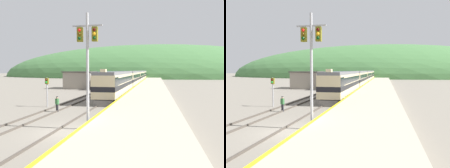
{
  "view_description": "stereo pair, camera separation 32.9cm",
  "coord_description": "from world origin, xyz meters",
  "views": [
    {
      "loc": [
        6.15,
        -14.02,
        4.33
      ],
      "look_at": [
        0.14,
        15.41,
        2.41
      ],
      "focal_mm": 35.0,
      "sensor_mm": 36.0,
      "label": 1
    },
    {
      "loc": [
        6.47,
        -13.96,
        4.33
      ],
      "look_at": [
        0.14,
        15.41,
        2.41
      ],
      "focal_mm": 35.0,
      "sensor_mm": 36.0,
      "label": 2
    }
  ],
  "objects": [
    {
      "name": "ground_plane",
      "position": [
        0.0,
        0.0,
        0.0
      ],
      "size": [
        500.0,
        500.0,
        0.0
      ],
      "primitive_type": "plane",
      "color": "gray"
    },
    {
      "name": "track_main",
      "position": [
        0.0,
        70.0,
        0.08
      ],
      "size": [
        1.52,
        180.0,
        0.16
      ],
      "color": "#4C443D",
      "rests_on": "ground"
    },
    {
      "name": "track_siding",
      "position": [
        -4.63,
        70.0,
        0.08
      ],
      "size": [
        1.52,
        180.0,
        0.16
      ],
      "color": "#4C443D",
      "rests_on": "ground"
    },
    {
      "name": "platform",
      "position": [
        4.9,
        50.0,
        0.44
      ],
      "size": [
        6.56,
        140.0,
        0.89
      ],
      "color": "#B2A893",
      "rests_on": "ground"
    },
    {
      "name": "distant_hills",
      "position": [
        0.0,
        133.24,
        0.0
      ],
      "size": [
        201.62,
        90.73,
        41.37
      ],
      "color": "#477A42",
      "rests_on": "ground"
    },
    {
      "name": "station_shed",
      "position": [
        -11.52,
        34.87,
        2.04
      ],
      "size": [
        6.88,
        5.92,
        4.04
      ],
      "color": "gray",
      "rests_on": "ground"
    },
    {
      "name": "express_train_lead_car",
      "position": [
        0.0,
        19.96,
        2.24
      ],
      "size": [
        2.99,
        19.15,
        4.45
      ],
      "color": "black",
      "rests_on": "ground"
    },
    {
      "name": "carriage_second",
      "position": [
        0.0,
        40.58,
        2.23
      ],
      "size": [
        2.98,
        19.86,
        4.09
      ],
      "color": "black",
      "rests_on": "ground"
    },
    {
      "name": "carriage_third",
      "position": [
        0.0,
        61.32,
        2.23
      ],
      "size": [
        2.98,
        19.86,
        4.09
      ],
      "color": "black",
      "rests_on": "ground"
    },
    {
      "name": "carriage_fourth",
      "position": [
        0.0,
        82.07,
        2.23
      ],
      "size": [
        2.98,
        19.86,
        4.09
      ],
      "color": "black",
      "rests_on": "ground"
    },
    {
      "name": "siding_train",
      "position": [
        -4.63,
        50.14,
        2.05
      ],
      "size": [
        2.9,
        39.79,
        3.98
      ],
      "color": "black",
      "rests_on": "ground"
    },
    {
      "name": "signal_mast_main",
      "position": [
        1.3,
        0.98,
        5.51
      ],
      "size": [
        2.2,
        0.42,
        8.38
      ],
      "color": "#9E9EA3",
      "rests_on": "ground"
    },
    {
      "name": "signal_post_siding",
      "position": [
        -6.41,
        9.4,
        2.5
      ],
      "size": [
        0.36,
        0.42,
        3.46
      ],
      "color": "#9E9EA3",
      "rests_on": "ground"
    },
    {
      "name": "track_worker",
      "position": [
        -3.95,
        6.89,
        0.89
      ],
      "size": [
        0.42,
        0.34,
        1.59
      ],
      "color": "#2D2D33",
      "rests_on": "ground"
    }
  ]
}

